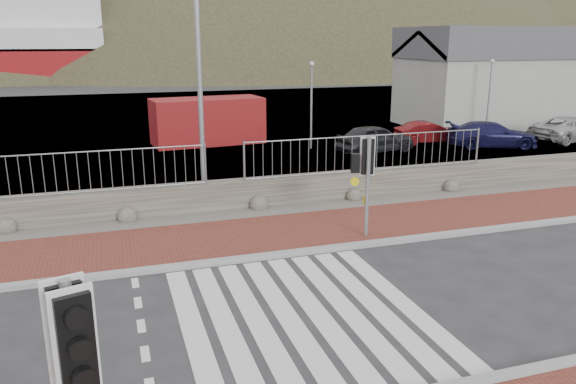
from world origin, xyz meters
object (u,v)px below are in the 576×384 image
object	(u,v)px
shipping_container	(208,121)
car_b	(428,133)
streetlight	(203,38)
car_a	(375,139)
traffic_signal_far	(367,166)
car_d	(571,129)
traffic_signal_near	(73,357)
car_c	(492,135)

from	to	relation	value
shipping_container	car_b	distance (m)	11.19
streetlight	car_a	distance (m)	11.60
traffic_signal_far	car_d	xyz separation A→B (m)	(16.59, 10.16, -1.36)
car_d	traffic_signal_near	bearing A→B (deg)	118.08
car_d	car_a	bearing A→B (deg)	79.23
streetlight	shipping_container	world-z (taller)	streetlight
traffic_signal_far	shipping_container	size ratio (longest dim) A/B	0.50
traffic_signal_near	car_c	world-z (taller)	traffic_signal_near
shipping_container	car_d	bearing A→B (deg)	-21.31
streetlight	car_d	distance (m)	21.22
car_b	car_c	world-z (taller)	car_c
car_c	car_d	distance (m)	5.07
car_c	car_d	size ratio (longest dim) A/B	0.95
car_a	car_d	world-z (taller)	car_a
shipping_container	car_d	distance (m)	18.79
traffic_signal_near	car_c	bearing A→B (deg)	26.30
shipping_container	car_a	xyz separation A→B (m)	(7.00, -4.74, -0.49)
traffic_signal_near	traffic_signal_far	xyz separation A→B (m)	(6.80, 7.51, -0.14)
car_b	car_d	xyz separation A→B (m)	(7.46, -1.63, 0.08)
streetlight	car_d	world-z (taller)	streetlight
traffic_signal_near	car_b	distance (m)	25.07
shipping_container	traffic_signal_near	bearing A→B (deg)	-108.73
car_a	car_c	distance (m)	6.04
streetlight	traffic_signal_far	bearing A→B (deg)	-57.25
traffic_signal_far	streetlight	world-z (taller)	streetlight
streetlight	shipping_container	size ratio (longest dim) A/B	1.68
traffic_signal_far	streetlight	bearing A→B (deg)	-41.31
car_b	traffic_signal_far	bearing A→B (deg)	149.42
traffic_signal_far	car_c	world-z (taller)	traffic_signal_far
car_a	car_d	size ratio (longest dim) A/B	0.85
car_a	car_d	distance (m)	11.09
streetlight	car_d	xyz separation A→B (m)	(19.95, 5.61, -4.55)
traffic_signal_near	car_b	bearing A→B (deg)	33.18
traffic_signal_near	car_b	xyz separation A→B (m)	(15.93, 19.29, -1.58)
traffic_signal_far	car_a	distance (m)	11.93
traffic_signal_near	car_d	bearing A→B (deg)	19.80
car_b	car_c	distance (m)	3.03
traffic_signal_far	car_c	size ratio (longest dim) A/B	0.64
car_d	traffic_signal_far	bearing A→B (deg)	112.49
traffic_signal_near	traffic_signal_far	world-z (taller)	traffic_signal_near
shipping_container	car_a	bearing A→B (deg)	-39.70
traffic_signal_near	shipping_container	distance (m)	23.38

